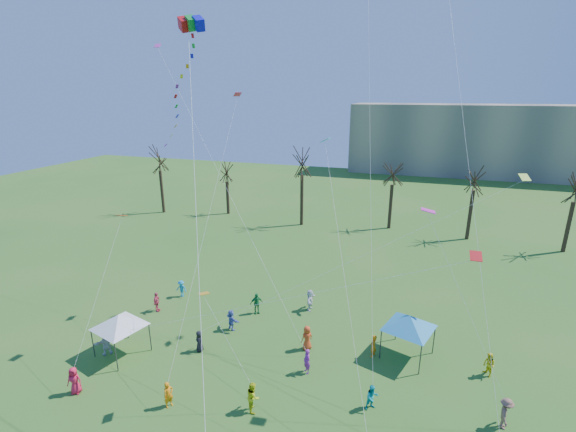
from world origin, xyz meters
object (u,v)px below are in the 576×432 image
(canopy_tent_blue, at_px, (409,322))
(distant_building, at_px, (492,140))
(canopy_tent_white, at_px, (119,321))
(big_box_kite, at_px, (184,94))

(canopy_tent_blue, bearing_deg, distant_building, 78.28)
(distant_building, relative_size, canopy_tent_white, 15.23)
(big_box_kite, bearing_deg, distant_building, 68.78)
(canopy_tent_white, distance_m, canopy_tent_blue, 19.80)
(canopy_tent_blue, bearing_deg, big_box_kite, -167.65)
(distant_building, relative_size, big_box_kite, 2.53)
(distant_building, height_order, canopy_tent_blue, distant_building)
(canopy_tent_white, bearing_deg, distant_building, 66.47)
(big_box_kite, relative_size, canopy_tent_blue, 5.95)
(canopy_tent_white, relative_size, canopy_tent_blue, 0.99)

